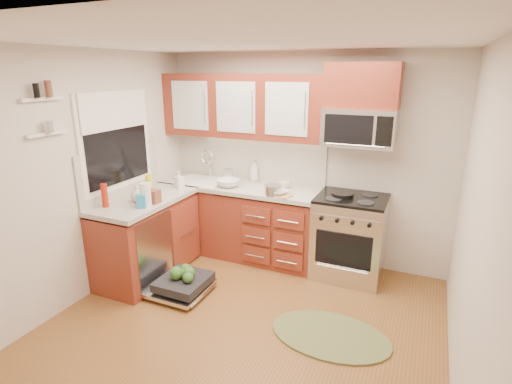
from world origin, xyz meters
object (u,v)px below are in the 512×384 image
at_px(sink, 202,190).
at_px(stock_pot, 273,190).
at_px(microwave, 359,127).
at_px(dishwasher, 181,285).
at_px(cup, 285,184).
at_px(cutting_board, 280,195).
at_px(bowl_a, 278,192).
at_px(bowl_b, 228,183).
at_px(skillet, 343,195).
at_px(upper_cabinets, 242,106).
at_px(rug, 330,335).
at_px(paper_towel_roll, 146,195).
at_px(range, 349,237).

xyz_separation_m(sink, stock_pot, (1.07, -0.20, 0.18)).
bearing_deg(microwave, dishwasher, -140.93).
distance_m(sink, cup, 1.13).
relative_size(sink, cutting_board, 2.43).
xyz_separation_m(sink, bowl_a, (1.12, -0.17, 0.15)).
bearing_deg(bowl_b, skillet, 3.17).
distance_m(upper_cabinets, rug, 2.75).
relative_size(microwave, skillet, 3.11).
distance_m(upper_cabinets, bowl_b, 0.94).
relative_size(paper_towel_roll, bowl_b, 0.86).
bearing_deg(bowl_b, cutting_board, -8.16).
distance_m(range, dishwasher, 1.95).
bearing_deg(paper_towel_roll, upper_cabinets, 67.19).
distance_m(skillet, bowl_b, 1.39).
xyz_separation_m(upper_cabinets, range, (1.41, -0.15, -1.40)).
distance_m(microwave, bowl_b, 1.67).
xyz_separation_m(stock_pot, cup, (0.04, 0.30, -0.01)).
bearing_deg(paper_towel_roll, cup, 47.17).
xyz_separation_m(skillet, bowl_a, (-0.71, -0.15, -0.02)).
xyz_separation_m(sink, dishwasher, (0.39, -1.12, -0.70)).
distance_m(dishwasher, paper_towel_roll, 1.03).
xyz_separation_m(upper_cabinets, cutting_board, (0.63, -0.35, -0.94)).
xyz_separation_m(microwave, paper_towel_roll, (-1.93, -1.22, -0.65)).
bearing_deg(cup, skillet, -9.59).
bearing_deg(range, bowl_a, -167.50).
height_order(cutting_board, bowl_b, bowl_b).
relative_size(upper_cabinets, skillet, 8.38).
bearing_deg(paper_towel_roll, bowl_a, 39.56).
distance_m(sink, rug, 2.48).
height_order(upper_cabinets, stock_pot, upper_cabinets).
relative_size(range, bowl_a, 4.15).
bearing_deg(sink, cup, 5.19).
height_order(microwave, skillet, microwave).
height_order(rug, skillet, skillet).
height_order(cutting_board, cup, cup).
relative_size(rug, cutting_board, 4.21).
bearing_deg(stock_pot, skillet, 13.24).
bearing_deg(microwave, cutting_board, -156.96).
distance_m(upper_cabinets, microwave, 1.42).
distance_m(rug, bowl_b, 2.15).
xyz_separation_m(paper_towel_roll, bowl_b, (0.44, 1.00, -0.08)).
bearing_deg(bowl_a, stock_pot, -147.81).
height_order(range, bowl_a, bowl_a).
bearing_deg(cutting_board, rug, -48.57).
bearing_deg(rug, paper_towel_roll, 177.24).
relative_size(range, paper_towel_roll, 3.83).
height_order(rug, bowl_b, bowl_b).
bearing_deg(cutting_board, range, 15.14).
height_order(dishwasher, skillet, skillet).
height_order(dishwasher, cup, cup).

